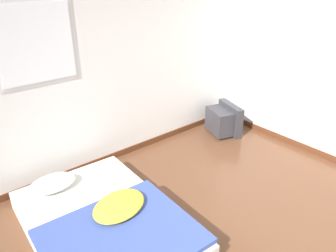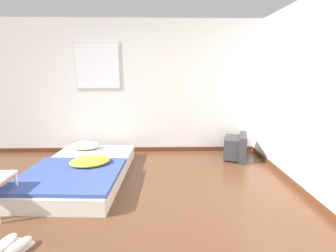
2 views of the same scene
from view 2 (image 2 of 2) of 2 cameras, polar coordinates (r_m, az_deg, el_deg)
The scene contains 5 objects.
ground_plane at distance 2.62m, azimuth -16.91°, elevation -25.31°, with size 20.00×20.00×0.00m, color brown.
wall_back at distance 4.57m, azimuth -9.66°, elevation 9.18°, with size 7.50×0.08×2.60m.
mattress_bed at distance 3.80m, azimuth -21.18°, elevation -10.46°, with size 1.41×2.02×0.36m.
crt_tv at distance 4.48m, azimuth 16.85°, elevation -5.16°, with size 0.54×0.63×0.49m.
sneaker_pair at distance 2.78m, azimuth -34.90°, elevation -23.60°, with size 0.33×0.32×0.10m.
Camera 2 is at (0.64, -1.96, 1.62)m, focal length 24.00 mm.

